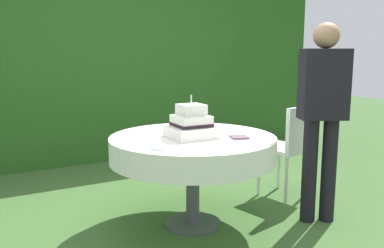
# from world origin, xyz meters

# --- Properties ---
(ground_plane) EXTENTS (20.00, 20.00, 0.00)m
(ground_plane) POSITION_xyz_m (0.00, 0.00, 0.00)
(ground_plane) COLOR #3D602D
(foliage_hedge) EXTENTS (6.75, 0.55, 2.25)m
(foliage_hedge) POSITION_xyz_m (0.00, 2.53, 1.12)
(foliage_hedge) COLOR #28561E
(foliage_hedge) RESTS_ON ground_plane
(cake_table) EXTENTS (1.30, 1.30, 0.73)m
(cake_table) POSITION_xyz_m (0.00, 0.00, 0.63)
(cake_table) COLOR #4C4C51
(cake_table) RESTS_ON ground_plane
(wedding_cake) EXTENTS (0.35, 0.35, 0.33)m
(wedding_cake) POSITION_xyz_m (-0.03, -0.03, 0.82)
(wedding_cake) COLOR white
(wedding_cake) RESTS_ON cake_table
(serving_plate_near) EXTENTS (0.12, 0.12, 0.01)m
(serving_plate_near) POSITION_xyz_m (0.35, 0.19, 0.73)
(serving_plate_near) COLOR white
(serving_plate_near) RESTS_ON cake_table
(serving_plate_far) EXTENTS (0.14, 0.14, 0.01)m
(serving_plate_far) POSITION_xyz_m (-0.40, -0.27, 0.73)
(serving_plate_far) COLOR white
(serving_plate_far) RESTS_ON cake_table
(napkin_stack) EXTENTS (0.16, 0.16, 0.01)m
(napkin_stack) POSITION_xyz_m (0.27, -0.24, 0.74)
(napkin_stack) COLOR #6B4C60
(napkin_stack) RESTS_ON cake_table
(garden_chair) EXTENTS (0.47, 0.47, 0.89)m
(garden_chair) POSITION_xyz_m (1.11, 0.09, 0.54)
(garden_chair) COLOR white
(garden_chair) RESTS_ON ground_plane
(standing_person) EXTENTS (0.41, 0.34, 1.60)m
(standing_person) POSITION_xyz_m (0.93, -0.44, 0.93)
(standing_person) COLOR black
(standing_person) RESTS_ON ground_plane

